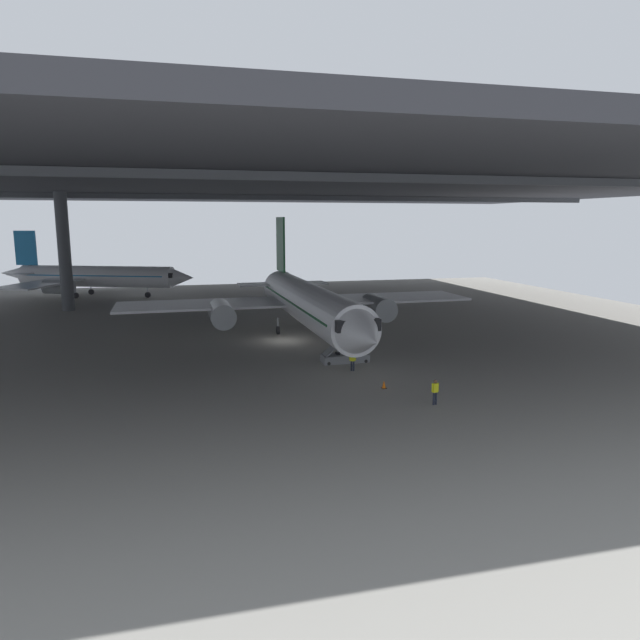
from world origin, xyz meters
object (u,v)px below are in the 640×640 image
crew_worker_near_nose (435,390)px  crew_worker_by_stairs (353,360)px  boarding_stairs (346,354)px  airplane_main (307,303)px  traffic_cone_orange (384,384)px  airplane_distant (93,276)px

crew_worker_near_nose → crew_worker_by_stairs: (-2.70, 9.64, -0.05)m
crew_worker_by_stairs → boarding_stairs: bearing=83.9°
airplane_main → traffic_cone_orange: bearing=-86.3°
crew_worker_by_stairs → airplane_distant: airplane_distant is taller
airplane_main → traffic_cone_orange: (1.28, -19.47, -3.37)m
traffic_cone_orange → airplane_main: bearing=93.7°
crew_worker_by_stairs → airplane_distant: (-26.65, 54.55, 2.34)m
airplane_main → airplane_distant: airplane_main is taller
boarding_stairs → airplane_distant: 58.26m
crew_worker_by_stairs → airplane_distant: size_ratio=0.05×
airplane_distant → traffic_cone_orange: 65.86m
airplane_main → crew_worker_near_nose: bearing=-82.3°
airplane_distant → traffic_cone_orange: bearing=-65.4°
crew_worker_by_stairs → airplane_main: bearing=92.1°
airplane_main → crew_worker_by_stairs: 14.48m
airplane_distant → boarding_stairs: bearing=-62.4°
crew_worker_near_nose → crew_worker_by_stairs: 10.01m
crew_worker_near_nose → traffic_cone_orange: crew_worker_near_nose is taller
airplane_main → airplane_distant: size_ratio=1.28×
boarding_stairs → crew_worker_by_stairs: bearing=-96.1°
traffic_cone_orange → airplane_distant: bearing=114.6°
crew_worker_by_stairs → airplane_distant: 60.76m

